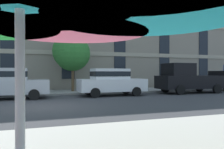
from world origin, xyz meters
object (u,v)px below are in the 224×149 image
at_px(sedan_white, 111,81).
at_px(street_tree_middle, 72,53).
at_px(pickup_black, 188,79).
at_px(sedan_silver, 8,83).

xyz_separation_m(sedan_white, street_tree_middle, (-2.04, 3.37, 2.11)).
bearing_deg(pickup_black, street_tree_middle, 157.36).
bearing_deg(sedan_silver, sedan_white, 0.00).
height_order(sedan_silver, street_tree_middle, street_tree_middle).
xyz_separation_m(sedan_white, pickup_black, (6.04, 0.00, 0.08)).
height_order(sedan_white, street_tree_middle, street_tree_middle).
distance_m(sedan_silver, sedan_white, 6.23).
bearing_deg(street_tree_middle, pickup_black, -22.64).
distance_m(pickup_black, street_tree_middle, 8.98).
bearing_deg(street_tree_middle, sedan_silver, -141.25).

